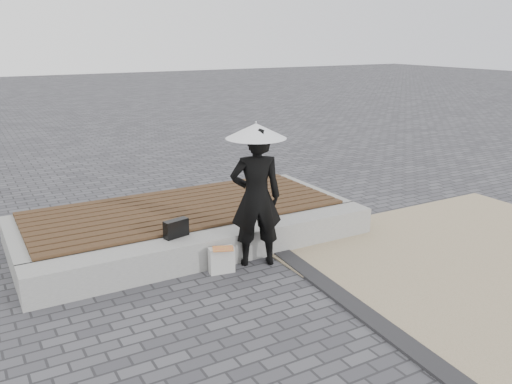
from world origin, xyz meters
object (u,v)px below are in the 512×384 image
seating_ledge (218,247)px  parasol (256,131)px  canvas_tote (222,260)px  handbag (176,228)px  woman (256,198)px

seating_ledge → parasol: parasol is taller
seating_ledge → canvas_tote: bearing=-108.8°
seating_ledge → handbag: (-0.53, 0.14, 0.32)m
canvas_tote → parasol: bearing=11.9°
parasol → woman: bearing=0.0°
seating_ledge → woman: 0.89m
handbag → canvas_tote: handbag is taller
woman → parasol: (0.00, 0.00, 0.88)m
woman → handbag: woman is taller
woman → parasol: parasol is taller
woman → parasol: size_ratio=1.86×
woman → handbag: (-0.94, 0.47, -0.40)m
seating_ledge → woman: (0.40, -0.33, 0.72)m
parasol → canvas_tote: size_ratio=2.89×
handbag → woman: bearing=-40.5°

